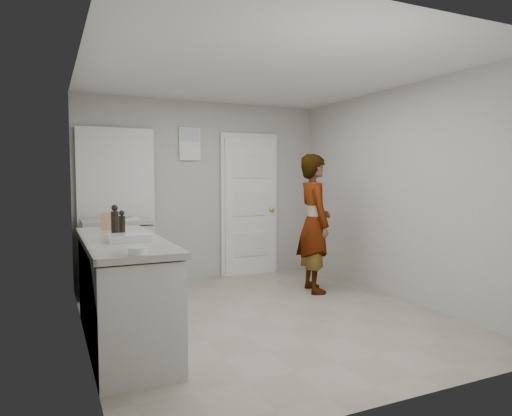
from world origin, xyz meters
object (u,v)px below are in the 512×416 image
spice_jar (121,226)px  baking_dish (129,238)px  person (314,223)px  cake_mix_box (106,221)px  oil_cruet_a (122,224)px  oil_cruet_b (115,223)px  egg_bowl (138,251)px

spice_jar → baking_dish: 0.85m
person → cake_mix_box: 2.54m
oil_cruet_a → oil_cruet_b: size_ratio=0.79×
person → cake_mix_box: size_ratio=10.03×
cake_mix_box → spice_jar: cake_mix_box is taller
person → spice_jar: (-2.38, -0.25, 0.10)m
oil_cruet_b → egg_bowl: oil_cruet_b is taller
baking_dish → egg_bowl: (-0.05, -0.67, -0.00)m
cake_mix_box → spice_jar: 0.15m
cake_mix_box → egg_bowl: cake_mix_box is taller
spice_jar → oil_cruet_b: (-0.14, -0.65, 0.10)m
person → oil_cruet_b: (-2.53, -0.90, 0.20)m
person → oil_cruet_a: person is taller
baking_dish → egg_bowl: baking_dish is taller
person → oil_cruet_b: size_ratio=5.97×
spice_jar → oil_cruet_b: bearing=-102.5°
spice_jar → egg_bowl: (-0.11, -1.52, -0.02)m
oil_cruet_a → oil_cruet_b: oil_cruet_b is taller
oil_cruet_a → egg_bowl: (-0.05, -1.04, -0.08)m
oil_cruet_a → egg_bowl: 1.05m
oil_cruet_b → baking_dish: size_ratio=0.86×
oil_cruet_a → baking_dish: (-0.00, -0.37, -0.08)m
cake_mix_box → spice_jar: bearing=-9.4°
cake_mix_box → oil_cruet_b: oil_cruet_b is taller
oil_cruet_b → baking_dish: (0.08, -0.20, -0.11)m
oil_cruet_a → baking_dish: oil_cruet_a is taller
cake_mix_box → oil_cruet_a: 0.52m
spice_jar → baking_dish: size_ratio=0.24×
cake_mix_box → spice_jar: size_ratio=2.12×
baking_dish → spice_jar: bearing=85.8°
oil_cruet_a → egg_bowl: bearing=-92.8°
oil_cruet_b → baking_dish: oil_cruet_b is taller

